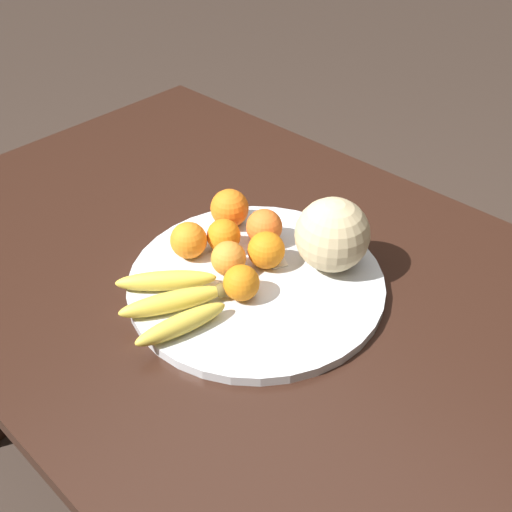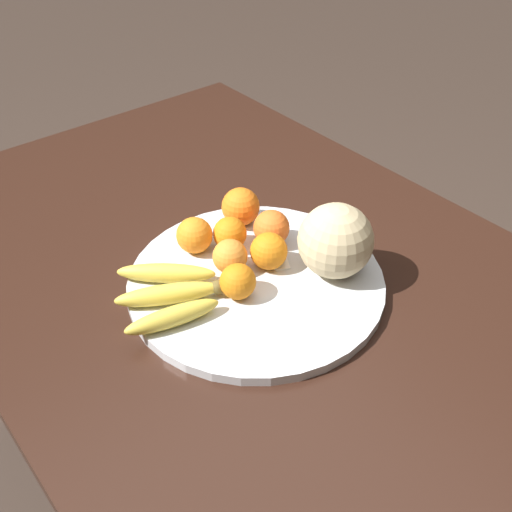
{
  "view_description": "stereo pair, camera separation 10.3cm",
  "coord_description": "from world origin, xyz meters",
  "px_view_note": "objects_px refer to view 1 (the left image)",
  "views": [
    {
      "loc": [
        -0.63,
        0.6,
        1.46
      ],
      "look_at": [
        -0.08,
        0.02,
        0.82
      ],
      "focal_mm": 42.0,
      "sensor_mm": 36.0,
      "label": 1
    },
    {
      "loc": [
        -0.7,
        0.53,
        1.46
      ],
      "look_at": [
        -0.08,
        0.02,
        0.82
      ],
      "focal_mm": 42.0,
      "sensor_mm": 36.0,
      "label": 2
    }
  ],
  "objects_px": {
    "banana_bunch": "(174,300)",
    "orange_mid_center": "(264,227)",
    "orange_front_right": "(230,208)",
    "orange_back_right": "(266,250)",
    "orange_side_extra": "(241,283)",
    "melon": "(332,235)",
    "produce_tag": "(272,251)",
    "orange_front_left": "(189,240)",
    "orange_back_left": "(229,259)",
    "fruit_bowl": "(256,281)",
    "orange_top_small": "(224,236)",
    "kitchen_table": "(234,300)"
  },
  "relations": [
    {
      "from": "banana_bunch",
      "to": "orange_top_small",
      "type": "relative_size",
      "value": 3.3
    },
    {
      "from": "fruit_bowl",
      "to": "melon",
      "type": "height_order",
      "value": "melon"
    },
    {
      "from": "orange_front_left",
      "to": "orange_back_left",
      "type": "height_order",
      "value": "orange_front_left"
    },
    {
      "from": "banana_bunch",
      "to": "orange_front_right",
      "type": "height_order",
      "value": "orange_front_right"
    },
    {
      "from": "banana_bunch",
      "to": "orange_top_small",
      "type": "height_order",
      "value": "orange_top_small"
    },
    {
      "from": "melon",
      "to": "banana_bunch",
      "type": "height_order",
      "value": "melon"
    },
    {
      "from": "fruit_bowl",
      "to": "produce_tag",
      "type": "relative_size",
      "value": 4.61
    },
    {
      "from": "orange_top_small",
      "to": "orange_mid_center",
      "type": "bearing_deg",
      "value": -119.39
    },
    {
      "from": "orange_side_extra",
      "to": "melon",
      "type": "bearing_deg",
      "value": -107.85
    },
    {
      "from": "banana_bunch",
      "to": "orange_back_left",
      "type": "bearing_deg",
      "value": -152.39
    },
    {
      "from": "melon",
      "to": "orange_top_small",
      "type": "height_order",
      "value": "melon"
    },
    {
      "from": "banana_bunch",
      "to": "produce_tag",
      "type": "distance_m",
      "value": 0.23
    },
    {
      "from": "kitchen_table",
      "to": "orange_back_left",
      "type": "xyz_separation_m",
      "value": [
        -0.03,
        0.04,
        0.15
      ]
    },
    {
      "from": "orange_mid_center",
      "to": "kitchen_table",
      "type": "bearing_deg",
      "value": 76.42
    },
    {
      "from": "orange_back_right",
      "to": "orange_top_small",
      "type": "height_order",
      "value": "orange_back_right"
    },
    {
      "from": "orange_back_right",
      "to": "melon",
      "type": "bearing_deg",
      "value": -135.83
    },
    {
      "from": "fruit_bowl",
      "to": "banana_bunch",
      "type": "height_order",
      "value": "banana_bunch"
    },
    {
      "from": "orange_front_right",
      "to": "produce_tag",
      "type": "bearing_deg",
      "value": 175.38
    },
    {
      "from": "fruit_bowl",
      "to": "orange_mid_center",
      "type": "distance_m",
      "value": 0.12
    },
    {
      "from": "kitchen_table",
      "to": "orange_side_extra",
      "type": "relative_size",
      "value": 22.41
    },
    {
      "from": "orange_front_right",
      "to": "orange_side_extra",
      "type": "bearing_deg",
      "value": 140.51
    },
    {
      "from": "orange_front_right",
      "to": "orange_back_right",
      "type": "distance_m",
      "value": 0.15
    },
    {
      "from": "orange_back_left",
      "to": "orange_back_right",
      "type": "xyz_separation_m",
      "value": [
        -0.03,
        -0.06,
        0.0
      ]
    },
    {
      "from": "orange_back_right",
      "to": "orange_top_small",
      "type": "xyz_separation_m",
      "value": [
        0.09,
        0.02,
        -0.0
      ]
    },
    {
      "from": "fruit_bowl",
      "to": "orange_back_right",
      "type": "bearing_deg",
      "value": -72.85
    },
    {
      "from": "melon",
      "to": "orange_front_right",
      "type": "distance_m",
      "value": 0.23
    },
    {
      "from": "melon",
      "to": "orange_mid_center",
      "type": "distance_m",
      "value": 0.14
    },
    {
      "from": "orange_top_small",
      "to": "banana_bunch",
      "type": "bearing_deg",
      "value": 107.78
    },
    {
      "from": "orange_mid_center",
      "to": "produce_tag",
      "type": "distance_m",
      "value": 0.05
    },
    {
      "from": "banana_bunch",
      "to": "orange_front_right",
      "type": "relative_size",
      "value": 2.78
    },
    {
      "from": "melon",
      "to": "orange_front_right",
      "type": "xyz_separation_m",
      "value": [
        0.22,
        0.04,
        -0.03
      ]
    },
    {
      "from": "orange_mid_center",
      "to": "orange_top_small",
      "type": "xyz_separation_m",
      "value": [
        0.04,
        0.07,
        -0.0
      ]
    },
    {
      "from": "melon",
      "to": "produce_tag",
      "type": "relative_size",
      "value": 1.35
    },
    {
      "from": "orange_side_extra",
      "to": "orange_mid_center",
      "type": "bearing_deg",
      "value": -61.16
    },
    {
      "from": "kitchen_table",
      "to": "orange_front_right",
      "type": "height_order",
      "value": "orange_front_right"
    },
    {
      "from": "fruit_bowl",
      "to": "orange_back_right",
      "type": "xyz_separation_m",
      "value": [
        0.01,
        -0.04,
        0.04
      ]
    },
    {
      "from": "orange_front_left",
      "to": "kitchen_table",
      "type": "bearing_deg",
      "value": -135.36
    },
    {
      "from": "banana_bunch",
      "to": "orange_front_right",
      "type": "distance_m",
      "value": 0.26
    },
    {
      "from": "melon",
      "to": "orange_back_right",
      "type": "distance_m",
      "value": 0.12
    },
    {
      "from": "orange_side_extra",
      "to": "fruit_bowl",
      "type": "bearing_deg",
      "value": -73.64
    },
    {
      "from": "orange_front_left",
      "to": "orange_top_small",
      "type": "xyz_separation_m",
      "value": [
        -0.03,
        -0.06,
        -0.0
      ]
    },
    {
      "from": "orange_mid_center",
      "to": "orange_front_right",
      "type": "bearing_deg",
      "value": 2.45
    },
    {
      "from": "fruit_bowl",
      "to": "orange_mid_center",
      "type": "xyz_separation_m",
      "value": [
        0.06,
        -0.09,
        0.04
      ]
    },
    {
      "from": "orange_front_left",
      "to": "orange_side_extra",
      "type": "relative_size",
      "value": 1.09
    },
    {
      "from": "orange_mid_center",
      "to": "produce_tag",
      "type": "xyz_separation_m",
      "value": [
        -0.03,
        0.01,
        -0.03
      ]
    },
    {
      "from": "kitchen_table",
      "to": "orange_back_right",
      "type": "bearing_deg",
      "value": -163.1
    },
    {
      "from": "orange_front_left",
      "to": "orange_top_small",
      "type": "height_order",
      "value": "orange_front_left"
    },
    {
      "from": "orange_mid_center",
      "to": "orange_side_extra",
      "type": "distance_m",
      "value": 0.16
    },
    {
      "from": "banana_bunch",
      "to": "orange_mid_center",
      "type": "xyz_separation_m",
      "value": [
        0.02,
        -0.24,
        0.02
      ]
    },
    {
      "from": "banana_bunch",
      "to": "orange_front_right",
      "type": "bearing_deg",
      "value": -128.54
    }
  ]
}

